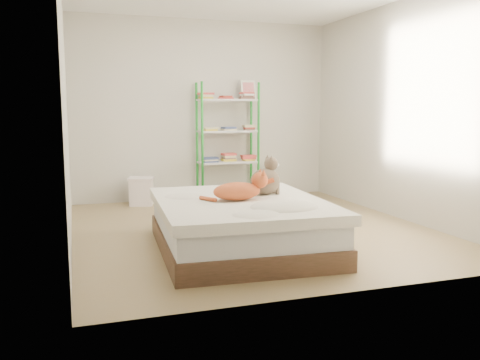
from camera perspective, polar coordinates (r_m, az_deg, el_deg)
name	(u,v)px	position (r m, az deg, el deg)	size (l,w,h in m)	color
room	(252,111)	(5.52, 1.31, 7.78)	(3.81, 4.21, 2.61)	#92794C
bed	(240,225)	(4.79, -0.01, -5.03)	(1.62, 1.97, 0.48)	brown
orange_cat	(237,189)	(4.68, -0.36, -1.00)	(0.53, 0.29, 0.21)	#E36C3F
grey_cat	(265,176)	(5.00, 2.84, 0.49)	(0.27, 0.33, 0.38)	#7E6855
shelf_unit	(228,139)	(7.41, -1.34, 4.59)	(0.88, 0.36, 1.74)	green
cardboard_box	(255,200)	(6.44, 1.70, -2.24)	(0.51, 0.49, 0.41)	olive
white_bin	(141,191)	(7.14, -11.01, -1.22)	(0.40, 0.37, 0.39)	white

